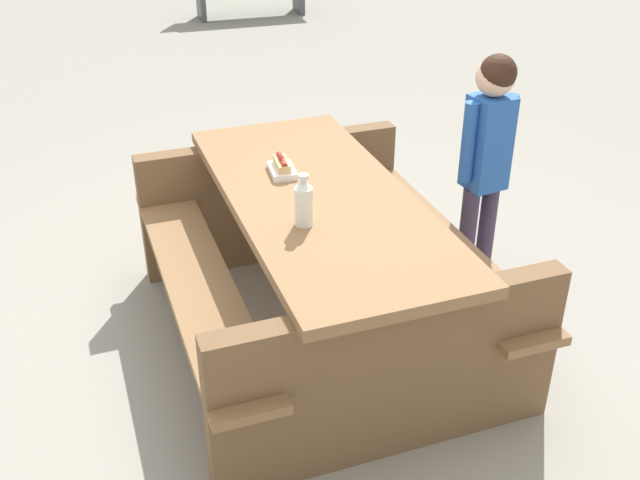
# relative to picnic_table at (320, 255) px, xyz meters

# --- Properties ---
(ground_plane) EXTENTS (30.00, 30.00, 0.00)m
(ground_plane) POSITION_rel_picnic_table_xyz_m (0.00, 0.00, -0.44)
(ground_plane) COLOR gray
(ground_plane) RESTS_ON ground
(picnic_table) EXTENTS (1.81, 1.41, 0.75)m
(picnic_table) POSITION_rel_picnic_table_xyz_m (0.00, 0.00, 0.00)
(picnic_table) COLOR olive
(picnic_table) RESTS_ON ground
(soda_bottle) EXTENTS (0.07, 0.07, 0.22)m
(soda_bottle) POSITION_rel_picnic_table_xyz_m (-0.23, 0.15, 0.41)
(soda_bottle) COLOR silver
(soda_bottle) RESTS_ON picnic_table
(hotdog_tray) EXTENTS (0.19, 0.13, 0.08)m
(hotdog_tray) POSITION_rel_picnic_table_xyz_m (0.26, 0.09, 0.34)
(hotdog_tray) COLOR white
(hotdog_tray) RESTS_ON picnic_table
(child_in_coat) EXTENTS (0.20, 0.30, 1.23)m
(child_in_coat) POSITION_rel_picnic_table_xyz_m (0.18, -0.93, 0.34)
(child_in_coat) COLOR #3F334C
(child_in_coat) RESTS_ON ground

